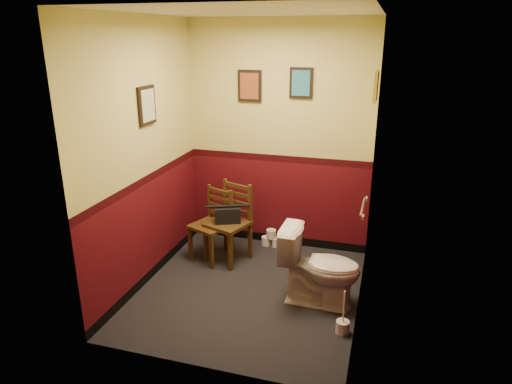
# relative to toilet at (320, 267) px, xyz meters

# --- Properties ---
(floor) EXTENTS (2.20, 2.40, 0.00)m
(floor) POSITION_rel_toilet_xyz_m (-0.72, 0.01, -0.38)
(floor) COLOR black
(floor) RESTS_ON ground
(ceiling) EXTENTS (2.20, 2.40, 0.00)m
(ceiling) POSITION_rel_toilet_xyz_m (-0.72, 0.01, 2.32)
(ceiling) COLOR silver
(ceiling) RESTS_ON ground
(wall_back) EXTENTS (2.20, 0.00, 2.70)m
(wall_back) POSITION_rel_toilet_xyz_m (-0.72, 1.21, 0.97)
(wall_back) COLOR #4A0B12
(wall_back) RESTS_ON ground
(wall_front) EXTENTS (2.20, 0.00, 2.70)m
(wall_front) POSITION_rel_toilet_xyz_m (-0.72, -1.19, 0.97)
(wall_front) COLOR #4A0B12
(wall_front) RESTS_ON ground
(wall_left) EXTENTS (0.00, 2.40, 2.70)m
(wall_left) POSITION_rel_toilet_xyz_m (-1.82, 0.01, 0.97)
(wall_left) COLOR #4A0B12
(wall_left) RESTS_ON ground
(wall_right) EXTENTS (0.00, 2.40, 2.70)m
(wall_right) POSITION_rel_toilet_xyz_m (0.38, 0.01, 0.97)
(wall_right) COLOR #4A0B12
(wall_right) RESTS_ON ground
(grab_bar) EXTENTS (0.05, 0.56, 0.06)m
(grab_bar) POSITION_rel_toilet_xyz_m (0.35, 0.26, 0.57)
(grab_bar) COLOR silver
(grab_bar) RESTS_ON wall_right
(framed_print_back_a) EXTENTS (0.28, 0.04, 0.36)m
(framed_print_back_a) POSITION_rel_toilet_xyz_m (-1.07, 1.19, 1.57)
(framed_print_back_a) COLOR black
(framed_print_back_a) RESTS_ON wall_back
(framed_print_back_b) EXTENTS (0.26, 0.04, 0.34)m
(framed_print_back_b) POSITION_rel_toilet_xyz_m (-0.47, 1.19, 1.62)
(framed_print_back_b) COLOR black
(framed_print_back_b) RESTS_ON wall_back
(framed_print_left) EXTENTS (0.04, 0.30, 0.38)m
(framed_print_left) POSITION_rel_toilet_xyz_m (-1.80, 0.11, 1.47)
(framed_print_left) COLOR black
(framed_print_left) RESTS_ON wall_left
(framed_print_right) EXTENTS (0.04, 0.34, 0.28)m
(framed_print_right) POSITION_rel_toilet_xyz_m (0.36, 0.61, 1.67)
(framed_print_right) COLOR olive
(framed_print_right) RESTS_ON wall_right
(toilet) EXTENTS (0.79, 0.46, 0.77)m
(toilet) POSITION_rel_toilet_xyz_m (0.00, 0.00, 0.00)
(toilet) COLOR white
(toilet) RESTS_ON floor
(toilet_brush) EXTENTS (0.12, 0.12, 0.42)m
(toilet_brush) POSITION_rel_toilet_xyz_m (0.28, -0.43, -0.32)
(toilet_brush) COLOR silver
(toilet_brush) RESTS_ON floor
(chair_left) EXTENTS (0.51, 0.51, 0.84)m
(chair_left) POSITION_rel_toilet_xyz_m (-1.34, 0.59, 0.04)
(chair_left) COLOR #422D14
(chair_left) RESTS_ON floor
(chair_right) EXTENTS (0.54, 0.54, 0.91)m
(chair_right) POSITION_rel_toilet_xyz_m (-1.14, 0.63, 0.07)
(chair_right) COLOR #422D14
(chair_right) RESTS_ON floor
(handbag) EXTENTS (0.32, 0.24, 0.21)m
(handbag) POSITION_rel_toilet_xyz_m (-1.16, 0.60, 0.18)
(handbag) COLOR black
(handbag) RESTS_ON chair_right
(tp_stack) EXTENTS (0.25, 0.13, 0.22)m
(tp_stack) POSITION_rel_toilet_xyz_m (-0.77, 1.10, -0.29)
(tp_stack) COLOR silver
(tp_stack) RESTS_ON floor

